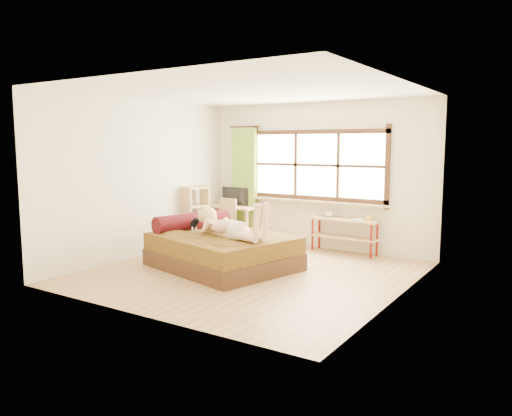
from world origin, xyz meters
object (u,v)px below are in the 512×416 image
Objects in this scene: desk at (232,210)px; bookshelf at (196,215)px; chair at (225,219)px; woman at (228,217)px; pipe_shelf at (345,228)px; kitten at (191,223)px; bed at (221,249)px.

desk is 0.79m from bookshelf.
bookshelf is (-0.34, -0.71, -0.04)m from desk.
chair is 0.78× the size of bookshelf.
woman is at bearing -27.19° from bookshelf.
pipe_shelf is 2.86m from bookshelf.
kitten is 1.48m from chair.
desk is (-1.34, 1.95, -0.22)m from woman.
kitten is (-0.87, 0.15, -0.19)m from woman.
kitten is at bearing -74.09° from chair.
desk is at bearing 135.49° from bed.
desk is (-0.47, 1.80, -0.03)m from kitten.
bed is 2.23m from desk.
bookshelf is at bearing 155.93° from bed.
kitten is at bearing -175.45° from woman.
woman is at bearing -113.17° from pipe_shelf.
kitten is at bearing -73.88° from desk.
chair is at bearing -73.05° from desk.
woman is 2.04m from chair.
desk is (-1.14, 1.89, 0.33)m from bed.
bed is 7.78× the size of kitten.
chair is at bearing 118.76° from kitten.
bookshelf is at bearing 141.10° from kitten.
chair is (-1.04, 1.52, 0.21)m from bed.
woman is 2.35m from pipe_shelf.
bed is at bearing -118.19° from pipe_shelf.
woman reaches higher than bookshelf.
bed is 1.67× the size of woman.
bed reaches higher than kitten.
woman reaches higher than bed.
chair is 0.70× the size of pipe_shelf.
kitten is 1.36m from bookshelf.
chair is at bearing 138.71° from bed.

